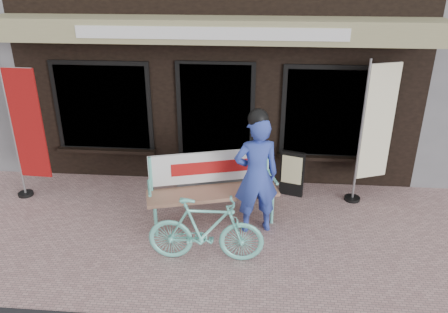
# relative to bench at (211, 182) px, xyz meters

# --- Properties ---
(ground) EXTENTS (70.00, 70.00, 0.00)m
(ground) POSITION_rel_bench_xyz_m (-0.06, -0.67, -0.63)
(ground) COLOR #BA918E
(ground) RESTS_ON ground
(bench) EXTENTS (2.04, 1.02, 1.07)m
(bench) POSITION_rel_bench_xyz_m (0.00, 0.00, 0.00)
(bench) COLOR #70DBCA
(bench) RESTS_ON ground
(person) EXTENTS (0.73, 0.57, 1.89)m
(person) POSITION_rel_bench_xyz_m (0.68, -0.25, 0.30)
(person) COLOR #3247AE
(person) RESTS_ON ground
(bicycle) EXTENTS (1.55, 0.47, 0.93)m
(bicycle) POSITION_rel_bench_xyz_m (0.04, -1.05, -0.16)
(bicycle) COLOR #70DBCA
(bicycle) RESTS_ON ground
(nobori_red) EXTENTS (0.68, 0.26, 2.31)m
(nobori_red) POSITION_rel_bench_xyz_m (-3.06, 0.44, 0.56)
(nobori_red) COLOR gray
(nobori_red) RESTS_ON ground
(nobori_cream) EXTENTS (0.70, 0.39, 2.39)m
(nobori_cream) POSITION_rel_bench_xyz_m (2.53, 0.85, 0.60)
(nobori_cream) COLOR gray
(nobori_cream) RESTS_ON ground
(menu_stand) EXTENTS (0.41, 0.20, 0.81)m
(menu_stand) POSITION_rel_bench_xyz_m (1.28, 0.86, -0.21)
(menu_stand) COLOR black
(menu_stand) RESTS_ON ground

